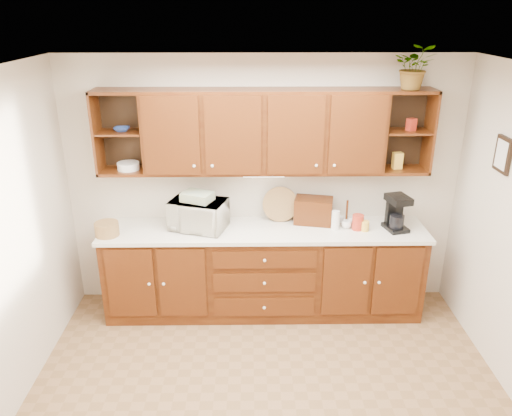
{
  "coord_description": "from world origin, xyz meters",
  "views": [
    {
      "loc": [
        -0.14,
        -3.1,
        2.99
      ],
      "look_at": [
        -0.08,
        1.15,
        1.28
      ],
      "focal_mm": 35.0,
      "sensor_mm": 36.0,
      "label": 1
    }
  ],
  "objects_px": {
    "bread_box": "(313,211)",
    "potted_plant": "(415,67)",
    "coffee_maker": "(396,213)",
    "microwave": "(198,215)"
  },
  "relations": [
    {
      "from": "bread_box",
      "to": "potted_plant",
      "type": "bearing_deg",
      "value": 8.67
    },
    {
      "from": "bread_box",
      "to": "potted_plant",
      "type": "distance_m",
      "value": 1.66
    },
    {
      "from": "coffee_maker",
      "to": "microwave",
      "type": "bearing_deg",
      "value": 164.6
    },
    {
      "from": "bread_box",
      "to": "coffee_maker",
      "type": "relative_size",
      "value": 1.06
    },
    {
      "from": "microwave",
      "to": "bread_box",
      "type": "distance_m",
      "value": 1.17
    },
    {
      "from": "bread_box",
      "to": "potted_plant",
      "type": "relative_size",
      "value": 0.93
    },
    {
      "from": "microwave",
      "to": "coffee_maker",
      "type": "bearing_deg",
      "value": 16.02
    },
    {
      "from": "microwave",
      "to": "potted_plant",
      "type": "xyz_separation_m",
      "value": [
        2.01,
        0.08,
        1.4
      ]
    },
    {
      "from": "bread_box",
      "to": "coffee_maker",
      "type": "bearing_deg",
      "value": 0.08
    },
    {
      "from": "coffee_maker",
      "to": "potted_plant",
      "type": "relative_size",
      "value": 0.88
    }
  ]
}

